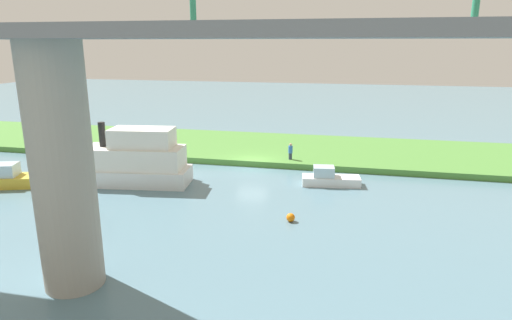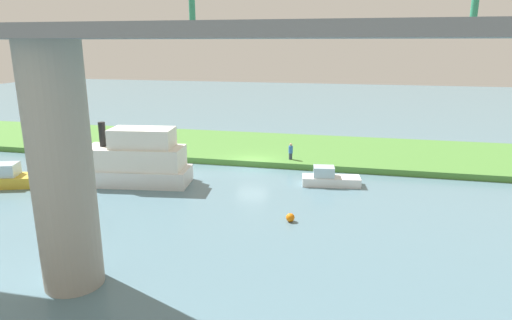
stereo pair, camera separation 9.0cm
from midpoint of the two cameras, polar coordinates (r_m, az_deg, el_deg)
ground_plane at (r=36.35m, az=-0.42°, el=-0.93°), size 160.00×160.00×0.00m
grassy_bank at (r=41.96m, az=1.44°, el=1.58°), size 80.00×12.00×0.50m
bridge_pylon at (r=19.09m, az=-23.81°, el=-1.21°), size 2.44×2.44×10.10m
bridge_span at (r=18.48m, az=-25.64°, el=15.56°), size 70.13×4.30×3.25m
person_on_bank at (r=36.77m, az=4.60°, el=1.14°), size 0.50×0.50×1.39m
mooring_post at (r=38.80m, az=-10.46°, el=1.42°), size 0.20×0.20×1.07m
motorboat_red at (r=32.95m, az=-15.71°, el=-0.16°), size 9.13×4.04×4.51m
skiff_small at (r=35.93m, az=-29.04°, el=-2.06°), size 5.35×3.27×1.68m
houseboat_blue at (r=32.11m, az=9.59°, el=-2.39°), size 4.28×1.99×1.37m
marker_buoy at (r=25.48m, az=4.59°, el=-7.47°), size 0.50×0.50×0.50m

